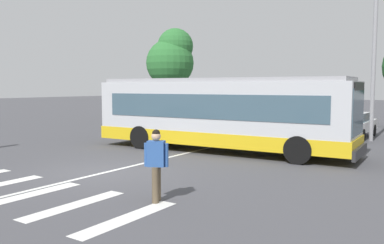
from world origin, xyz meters
TOP-DOWN VIEW (x-y plane):
  - ground_plane at (0.00, 0.00)m, footprint 160.00×160.00m
  - city_transit_bus at (0.86, 5.80)m, footprint 11.20×3.14m
  - pedestrian_crossing_street at (3.43, -1.60)m, footprint 0.53×0.41m
  - parked_car_charcoal at (-3.66, 13.43)m, footprint 1.90×4.51m
  - parked_car_black at (-1.12, 13.03)m, footprint 2.24×4.65m
  - parked_car_blue at (1.62, 12.98)m, footprint 1.89×4.51m
  - parked_car_white at (4.39, 13.58)m, footprint 1.90×4.51m
  - twin_arm_street_lamp at (5.53, 12.76)m, footprint 4.77×0.32m
  - background_tree_left at (-10.52, 17.62)m, footprint 3.85×3.85m
  - crosswalk_painted_stripes at (0.40, -2.87)m, footprint 7.05×2.79m
  - lane_center_line at (0.01, 2.00)m, footprint 0.16×24.00m

SIDE VIEW (x-z plane):
  - ground_plane at x=0.00m, z-range 0.00..0.00m
  - lane_center_line at x=0.01m, z-range 0.00..0.01m
  - crosswalk_painted_stripes at x=0.40m, z-range 0.00..0.01m
  - parked_car_charcoal at x=-3.66m, z-range 0.09..1.44m
  - parked_car_black at x=-1.12m, z-range 0.09..1.44m
  - parked_car_blue at x=1.62m, z-range 0.09..1.44m
  - parked_car_white at x=4.39m, z-range 0.09..1.44m
  - pedestrian_crossing_street at x=3.43m, z-range 0.11..1.83m
  - city_transit_bus at x=0.86m, z-range 0.06..3.12m
  - background_tree_left at x=-10.52m, z-range 1.29..8.69m
  - twin_arm_street_lamp at x=5.53m, z-range 1.05..9.79m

